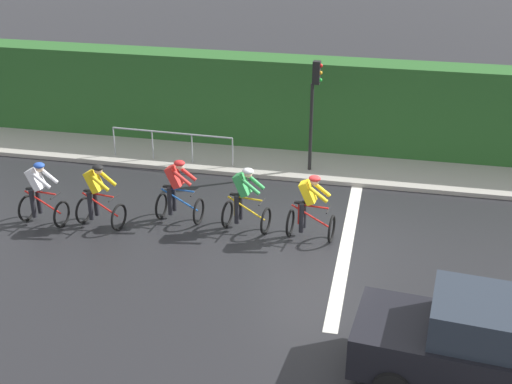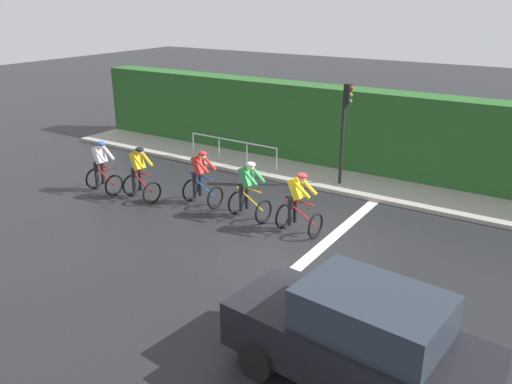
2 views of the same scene
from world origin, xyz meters
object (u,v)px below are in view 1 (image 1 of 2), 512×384
(cyclist_second, at_px, (98,197))
(pedestrian_railing_kerbside, at_px, (172,139))
(cyclist_mid, at_px, (178,192))
(cyclist_trailing, at_px, (310,208))
(traffic_light_near_crossing, at_px, (314,100))
(car_black, at_px, (481,346))
(cyclist_fourth, at_px, (245,200))
(cyclist_lead, at_px, (40,194))

(cyclist_second, distance_m, pedestrian_railing_kerbside, 4.15)
(cyclist_mid, xyz_separation_m, pedestrian_railing_kerbside, (3.45, 1.29, -0.00))
(cyclist_mid, height_order, pedestrian_railing_kerbside, cyclist_mid)
(cyclist_trailing, bearing_deg, cyclist_second, 94.97)
(traffic_light_near_crossing, xyz_separation_m, pedestrian_railing_kerbside, (-0.18, 4.18, -1.43))
(cyclist_second, height_order, cyclist_trailing, same)
(cyclist_mid, bearing_deg, car_black, -124.97)
(traffic_light_near_crossing, bearing_deg, cyclist_trailing, -173.10)
(cyclist_mid, height_order, traffic_light_near_crossing, traffic_light_near_crossing)
(traffic_light_near_crossing, bearing_deg, cyclist_fourth, 163.04)
(cyclist_mid, relative_size, pedestrian_railing_kerbside, 0.44)
(cyclist_second, xyz_separation_m, pedestrian_railing_kerbside, (4.11, -0.53, -0.00))
(cyclist_trailing, bearing_deg, cyclist_fourth, 86.41)
(cyclist_mid, distance_m, cyclist_trailing, 3.36)
(cyclist_second, bearing_deg, traffic_light_near_crossing, -47.67)
(cyclist_second, relative_size, pedestrian_railing_kerbside, 0.44)
(car_black, bearing_deg, cyclist_second, 64.54)
(cyclist_mid, relative_size, cyclist_trailing, 1.00)
(cyclist_fourth, relative_size, cyclist_trailing, 1.00)
(cyclist_trailing, height_order, traffic_light_near_crossing, traffic_light_near_crossing)
(cyclist_lead, height_order, pedestrian_railing_kerbside, cyclist_lead)
(cyclist_lead, relative_size, cyclist_trailing, 1.00)
(traffic_light_near_crossing, height_order, pedestrian_railing_kerbside, traffic_light_near_crossing)
(cyclist_lead, relative_size, cyclist_second, 1.00)
(car_black, bearing_deg, cyclist_lead, 68.64)
(cyclist_trailing, bearing_deg, pedestrian_railing_kerbside, 51.73)
(cyclist_fourth, height_order, cyclist_trailing, same)
(cyclist_mid, bearing_deg, cyclist_lead, 104.37)
(cyclist_trailing, bearing_deg, cyclist_lead, 95.39)
(cyclist_second, height_order, traffic_light_near_crossing, traffic_light_near_crossing)
(cyclist_lead, xyz_separation_m, cyclist_trailing, (0.62, -6.63, 0.00))
(cyclist_fourth, relative_size, car_black, 0.39)
(cyclist_second, xyz_separation_m, car_black, (-4.15, -8.71, 0.08))
(cyclist_lead, bearing_deg, cyclist_second, -83.13)
(cyclist_mid, distance_m, cyclist_fourth, 1.75)
(cyclist_trailing, relative_size, car_black, 0.39)
(cyclist_mid, xyz_separation_m, cyclist_trailing, (-0.21, -3.35, 0.00))
(cyclist_fourth, height_order, traffic_light_near_crossing, traffic_light_near_crossing)
(cyclist_mid, distance_m, car_black, 8.39)
(cyclist_lead, bearing_deg, cyclist_mid, -75.63)
(cyclist_fourth, distance_m, pedestrian_railing_kerbside, 4.68)
(car_black, bearing_deg, cyclist_fourth, 47.55)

